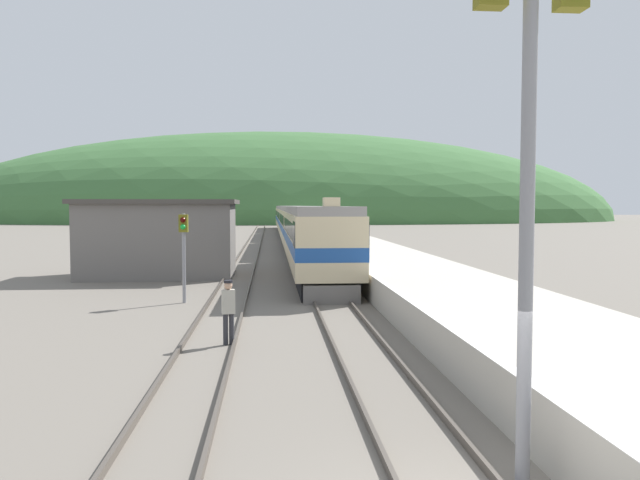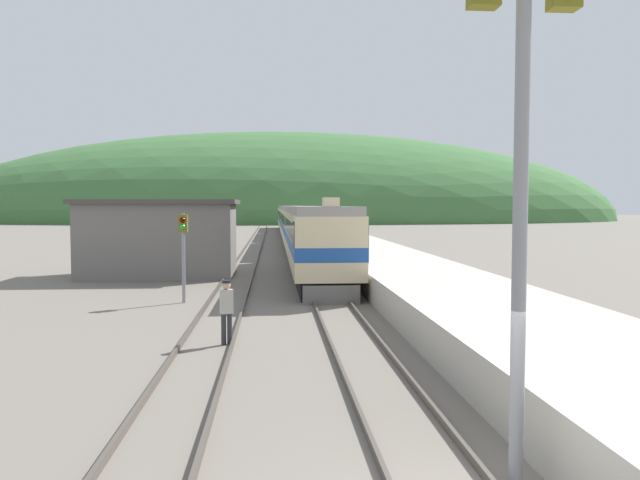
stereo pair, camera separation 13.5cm
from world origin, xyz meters
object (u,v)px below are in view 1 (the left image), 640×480
(signal_post_siding, at_px, (184,238))
(track_worker, at_px, (228,308))
(carriage_third, at_px, (290,220))
(carriage_fourth, at_px, (285,217))
(signal_mast_main, at_px, (530,79))
(express_train_lead_car, at_px, (315,238))
(carriage_second, at_px, (298,226))

(signal_post_siding, xyz_separation_m, track_worker, (2.30, -7.79, -1.55))
(carriage_third, height_order, signal_post_siding, carriage_third)
(track_worker, bearing_deg, carriage_fourth, 87.52)
(carriage_fourth, xyz_separation_m, signal_mast_main, (1.04, -93.26, 3.51))
(express_train_lead_car, height_order, signal_mast_main, signal_mast_main)
(signal_post_siding, distance_m, track_worker, 8.27)
(carriage_second, xyz_separation_m, carriage_fourth, (0.00, 45.48, 0.00))
(express_train_lead_car, xyz_separation_m, carriage_fourth, (0.00, 67.39, -0.01))
(carriage_second, relative_size, signal_post_siding, 6.02)
(carriage_third, relative_size, carriage_fourth, 1.00)
(carriage_fourth, relative_size, track_worker, 11.91)
(signal_post_siding, bearing_deg, express_train_lead_car, 55.65)
(signal_post_siding, bearing_deg, carriage_fourth, 85.54)
(express_train_lead_car, height_order, carriage_second, express_train_lead_car)
(signal_post_siding, bearing_deg, carriage_third, 83.66)
(signal_mast_main, bearing_deg, express_train_lead_car, 92.30)
(signal_post_siding, height_order, track_worker, signal_post_siding)
(express_train_lead_car, xyz_separation_m, carriage_second, (0.00, 21.91, -0.01))
(carriage_second, relative_size, signal_mast_main, 2.55)
(express_train_lead_car, distance_m, signal_mast_main, 26.13)
(track_worker, bearing_deg, signal_mast_main, -63.61)
(carriage_second, bearing_deg, carriage_third, 90.00)
(carriage_second, bearing_deg, express_train_lead_car, -90.00)
(express_train_lead_car, relative_size, track_worker, 10.75)
(carriage_second, height_order, carriage_third, same)
(carriage_fourth, bearing_deg, track_worker, -92.48)
(carriage_fourth, bearing_deg, signal_mast_main, -89.36)
(carriage_fourth, distance_m, track_worker, 83.94)
(carriage_third, distance_m, signal_post_siding, 53.66)
(express_train_lead_car, bearing_deg, signal_mast_main, -87.70)
(signal_mast_main, distance_m, signal_post_siding, 18.80)
(express_train_lead_car, bearing_deg, track_worker, -102.43)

